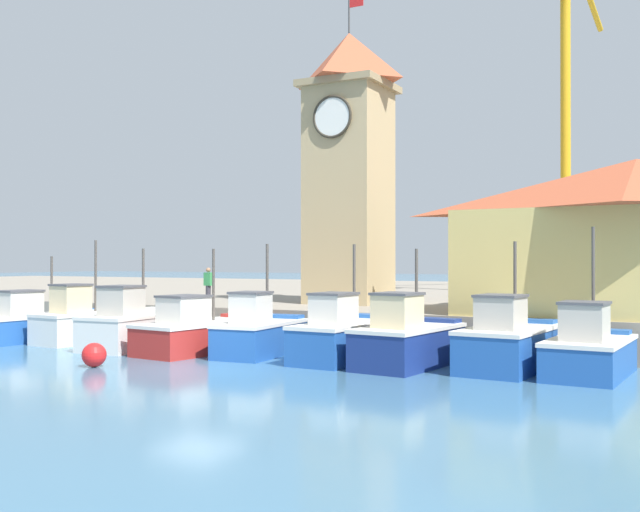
# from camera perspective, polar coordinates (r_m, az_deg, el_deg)

# --- Properties ---
(ground_plane) EXTENTS (300.00, 300.00, 0.00)m
(ground_plane) POSITION_cam_1_polar(r_m,az_deg,el_deg) (23.47, -9.31, -8.48)
(ground_plane) COLOR teal
(quay_wharf) EXTENTS (120.00, 40.00, 1.39)m
(quay_wharf) POSITION_cam_1_polar(r_m,az_deg,el_deg) (47.23, 10.51, -3.51)
(quay_wharf) COLOR gray
(quay_wharf) RESTS_ON ground
(fishing_boat_far_left) EXTENTS (2.46, 5.35, 3.49)m
(fishing_boat_far_left) POSITION_cam_1_polar(r_m,az_deg,el_deg) (33.28, -20.78, -4.81)
(fishing_boat_far_left) COLOR #2356A8
(fishing_boat_far_left) RESTS_ON ground
(fishing_boat_left_outer) EXTENTS (2.15, 4.36, 4.15)m
(fishing_boat_left_outer) POSITION_cam_1_polar(r_m,az_deg,el_deg) (31.88, -17.53, -4.84)
(fishing_boat_left_outer) COLOR silver
(fishing_boat_left_outer) RESTS_ON ground
(fishing_boat_left_inner) EXTENTS (2.34, 4.48, 3.78)m
(fishing_boat_left_inner) POSITION_cam_1_polar(r_m,az_deg,el_deg) (29.16, -14.05, -5.24)
(fishing_boat_left_inner) COLOR silver
(fishing_boat_left_inner) RESTS_ON ground
(fishing_boat_mid_left) EXTENTS (2.82, 5.33, 3.75)m
(fishing_boat_mid_left) POSITION_cam_1_polar(r_m,az_deg,el_deg) (27.47, -9.14, -5.78)
(fishing_boat_mid_left) COLOR #AD2823
(fishing_boat_mid_left) RESTS_ON ground
(fishing_boat_center) EXTENTS (2.10, 4.19, 3.91)m
(fishing_boat_center) POSITION_cam_1_polar(r_m,az_deg,el_deg) (26.36, -4.62, -5.89)
(fishing_boat_center) COLOR #2356A8
(fishing_boat_center) RESTS_ON ground
(fishing_boat_mid_right) EXTENTS (2.10, 4.90, 3.87)m
(fishing_boat_mid_right) POSITION_cam_1_polar(r_m,az_deg,el_deg) (24.98, 1.91, -6.15)
(fishing_boat_mid_right) COLOR #2356A8
(fishing_boat_mid_right) RESTS_ON ground
(fishing_boat_right_inner) EXTENTS (2.49, 4.54, 3.70)m
(fishing_boat_right_inner) POSITION_cam_1_polar(r_m,az_deg,el_deg) (23.66, 6.71, -6.44)
(fishing_boat_right_inner) COLOR navy
(fishing_boat_right_inner) RESTS_ON ground
(fishing_boat_right_outer) EXTENTS (2.44, 4.65, 3.91)m
(fishing_boat_right_outer) POSITION_cam_1_polar(r_m,az_deg,el_deg) (23.50, 14.18, -6.47)
(fishing_boat_right_outer) COLOR #2356A8
(fishing_boat_right_outer) RESTS_ON ground
(fishing_boat_far_right) EXTENTS (2.24, 4.29, 4.31)m
(fishing_boat_far_right) POSITION_cam_1_polar(r_m,az_deg,el_deg) (22.91, 19.83, -6.82)
(fishing_boat_far_right) COLOR #2356A8
(fishing_boat_far_right) RESTS_ON ground
(clock_tower) EXTENTS (3.68, 3.68, 13.76)m
(clock_tower) POSITION_cam_1_polar(r_m,az_deg,el_deg) (33.85, 2.22, 7.28)
(clock_tower) COLOR tan
(clock_tower) RESTS_ON quay_wharf
(warehouse_right) EXTENTS (12.01, 6.88, 5.49)m
(warehouse_right) POSITION_cam_1_polar(r_m,az_deg,el_deg) (28.47, 22.99, 1.45)
(warehouse_right) COLOR tan
(warehouse_right) RESTS_ON quay_wharf
(port_crane_near) EXTENTS (2.00, 10.42, 20.82)m
(port_crane_near) POSITION_cam_1_polar(r_m,az_deg,el_deg) (44.96, 18.31, 7.63)
(port_crane_near) COLOR #976E11
(port_crane_near) RESTS_ON quay_wharf
(mooring_buoy) EXTENTS (0.76, 0.76, 0.76)m
(mooring_buoy) POSITION_cam_1_polar(r_m,az_deg,el_deg) (24.50, -16.83, -7.23)
(mooring_buoy) COLOR red
(mooring_buoy) RESTS_ON ground
(dock_worker_near_tower) EXTENTS (0.34, 0.22, 1.62)m
(dock_worker_near_tower) POSITION_cam_1_polar(r_m,az_deg,el_deg) (32.33, -8.51, -2.25)
(dock_worker_near_tower) COLOR #33333D
(dock_worker_near_tower) RESTS_ON quay_wharf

